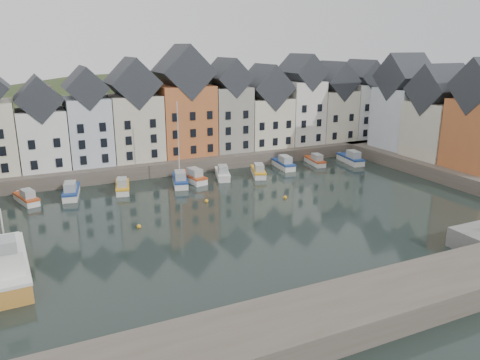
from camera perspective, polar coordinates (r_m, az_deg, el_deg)
ground at (r=55.36m, az=2.78°, el=-4.58°), size 260.00×260.00×0.00m
far_quay at (r=81.65m, az=-7.10°, el=2.87°), size 90.00×16.00×2.00m
right_quay at (r=80.53m, az=25.68°, el=1.19°), size 14.00×54.00×2.00m
near_wall at (r=33.36m, az=5.40°, el=-17.77°), size 50.00×6.00×2.00m
hillside at (r=111.09m, az=-10.99°, el=-3.91°), size 153.60×70.40×64.00m
far_terrace at (r=79.40m, az=-4.62°, el=8.35°), size 72.37×8.16×17.78m
right_terrace at (r=81.56m, az=23.17°, el=7.35°), size 8.30×24.25×16.36m
mooring_buoys at (r=58.27m, az=-3.16°, el=-3.36°), size 20.50×5.50×0.50m
boat_a at (r=66.06m, az=-24.56°, el=-2.04°), size 3.22×5.69×2.08m
boat_b at (r=66.51m, az=-19.89°, el=-1.32°), size 3.01×6.47×2.39m
boat_c at (r=66.84m, az=-14.13°, el=-0.80°), size 2.91×6.04×2.23m
boat_d at (r=68.32m, az=-7.31°, el=0.05°), size 3.48×6.66×12.18m
boat_e at (r=69.78m, az=-5.80°, el=0.38°), size 2.92×6.45×2.39m
boat_f at (r=71.43m, az=-2.14°, el=0.80°), size 3.53×6.25×2.29m
boat_g at (r=72.62m, az=2.26°, el=1.04°), size 3.72×6.13×2.25m
boat_h at (r=77.54m, az=5.32°, el=2.00°), size 2.62×6.41×2.39m
boat_i at (r=80.47m, az=9.15°, el=2.32°), size 2.58×5.77×2.14m
boat_j at (r=82.71m, az=13.37°, el=2.54°), size 2.99×6.74×2.50m
large_vessel at (r=45.36m, az=-26.44°, el=-9.27°), size 3.71×11.70×6.02m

